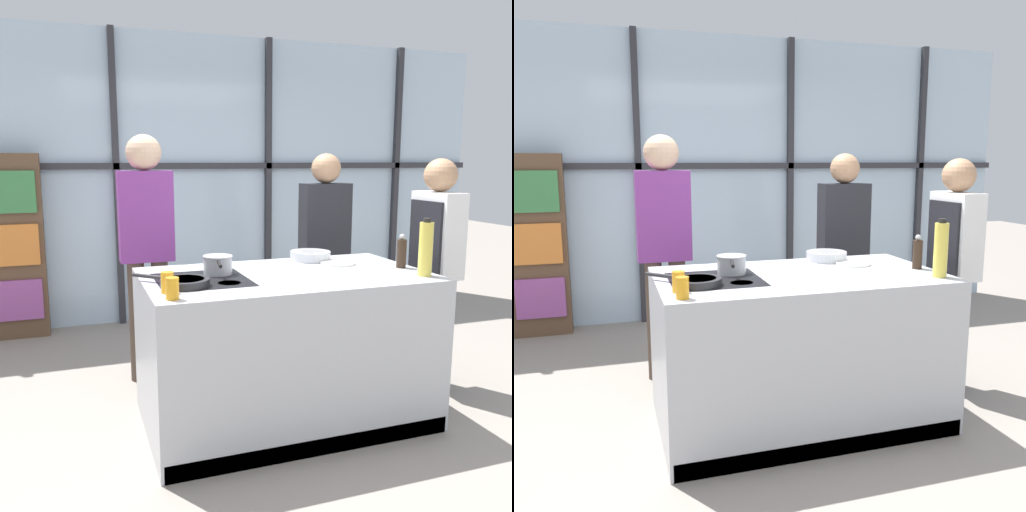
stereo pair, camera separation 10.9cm
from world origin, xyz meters
TOP-DOWN VIEW (x-y plane):
  - ground_plane at (0.00, 0.00)m, footprint 18.00×18.00m
  - back_window_wall at (0.00, 2.44)m, footprint 6.40×0.10m
  - bookshelf at (-1.69, 2.26)m, footprint 0.50×0.19m
  - demo_island at (-0.00, -0.00)m, footprint 1.70×0.97m
  - chef at (1.17, 0.13)m, footprint 0.23×0.39m
  - spectator_far_left at (-0.70, 0.91)m, footprint 0.38×0.25m
  - spectator_center_left at (0.70, 0.91)m, footprint 0.38×0.23m
  - frying_pan at (-0.64, -0.12)m, footprint 0.39×0.39m
  - saucepan at (-0.39, 0.12)m, footprint 0.18×0.33m
  - white_plate at (0.44, 0.17)m, footprint 0.23×0.23m
  - mixing_bowl at (0.33, 0.36)m, footprint 0.27×0.27m
  - oil_bottle at (0.75, -0.32)m, footprint 0.08×0.08m
  - pepper_grinder at (0.76, -0.06)m, footprint 0.06×0.06m
  - juice_glass_near at (-0.75, -0.39)m, footprint 0.07×0.07m
  - juice_glass_far at (-0.75, -0.25)m, footprint 0.07×0.07m

SIDE VIEW (x-z plane):
  - ground_plane at x=0.00m, z-range 0.00..0.00m
  - demo_island at x=0.00m, z-range 0.00..0.92m
  - bookshelf at x=-1.69m, z-range 0.00..1.66m
  - chef at x=1.17m, z-range 0.12..1.73m
  - white_plate at x=0.44m, z-range 0.92..0.94m
  - frying_pan at x=-0.64m, z-range 0.93..0.97m
  - spectator_center_left at x=0.70m, z-range 0.13..1.78m
  - mixing_bowl at x=0.33m, z-range 0.93..0.99m
  - juice_glass_near at x=-0.75m, z-range 0.92..1.03m
  - juice_glass_far at x=-0.75m, z-range 0.92..1.03m
  - saucepan at x=-0.39m, z-range 0.93..1.04m
  - pepper_grinder at x=0.76m, z-range 0.91..1.13m
  - spectator_far_left at x=-0.70m, z-range 0.16..1.93m
  - oil_bottle at x=0.75m, z-range 0.91..1.26m
  - back_window_wall at x=0.00m, z-range 0.00..2.80m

